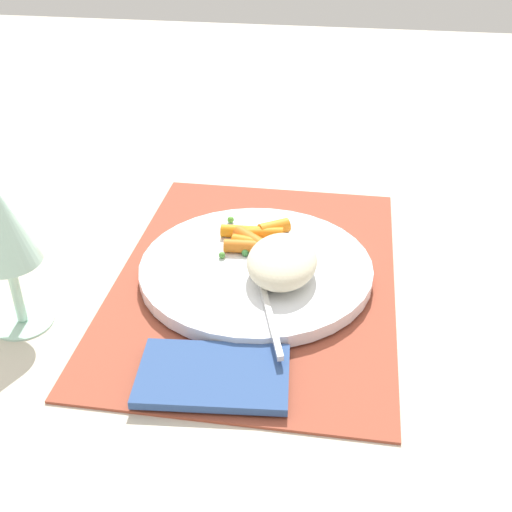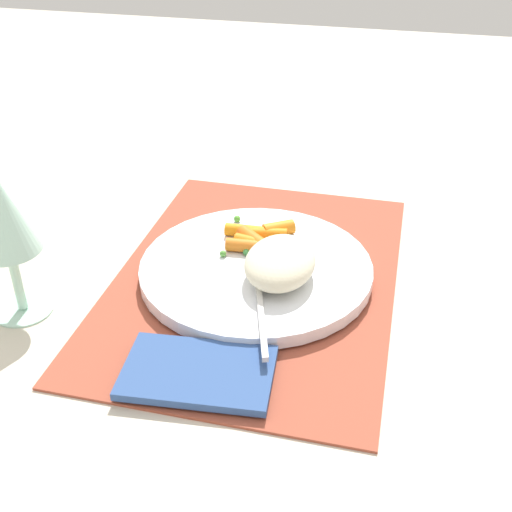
{
  "view_description": "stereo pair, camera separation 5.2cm",
  "coord_description": "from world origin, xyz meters",
  "px_view_note": "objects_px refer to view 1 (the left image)",
  "views": [
    {
      "loc": [
        -0.6,
        -0.09,
        0.42
      ],
      "look_at": [
        0.0,
        0.0,
        0.03
      ],
      "focal_mm": 45.67,
      "sensor_mm": 36.0,
      "label": 1
    },
    {
      "loc": [
        -0.59,
        -0.14,
        0.42
      ],
      "look_at": [
        0.0,
        0.0,
        0.03
      ],
      "focal_mm": 45.67,
      "sensor_mm": 36.0,
      "label": 2
    }
  ],
  "objects_px": {
    "carrot_portion": "(254,237)",
    "plate": "(256,269)",
    "wine_glass": "(0,227)",
    "napkin": "(213,375)",
    "fork": "(262,284)",
    "rice_mound": "(282,261)"
  },
  "relations": [
    {
      "from": "fork",
      "to": "napkin",
      "type": "distance_m",
      "value": 0.13
    },
    {
      "from": "plate",
      "to": "rice_mound",
      "type": "xyz_separation_m",
      "value": [
        -0.02,
        -0.03,
        0.03
      ]
    },
    {
      "from": "rice_mound",
      "to": "plate",
      "type": "bearing_deg",
      "value": 56.73
    },
    {
      "from": "carrot_portion",
      "to": "napkin",
      "type": "bearing_deg",
      "value": 179.03
    },
    {
      "from": "carrot_portion",
      "to": "fork",
      "type": "relative_size",
      "value": 0.43
    },
    {
      "from": "carrot_portion",
      "to": "plate",
      "type": "bearing_deg",
      "value": -167.92
    },
    {
      "from": "rice_mound",
      "to": "fork",
      "type": "distance_m",
      "value": 0.03
    },
    {
      "from": "fork",
      "to": "napkin",
      "type": "xyz_separation_m",
      "value": [
        -0.13,
        0.03,
        -0.01
      ]
    },
    {
      "from": "plate",
      "to": "carrot_portion",
      "type": "height_order",
      "value": "carrot_portion"
    },
    {
      "from": "napkin",
      "to": "carrot_portion",
      "type": "bearing_deg",
      "value": -0.97
    },
    {
      "from": "carrot_portion",
      "to": "wine_glass",
      "type": "height_order",
      "value": "wine_glass"
    },
    {
      "from": "fork",
      "to": "wine_glass",
      "type": "xyz_separation_m",
      "value": [
        -0.07,
        0.24,
        0.09
      ]
    },
    {
      "from": "wine_glass",
      "to": "napkin",
      "type": "xyz_separation_m",
      "value": [
        -0.06,
        -0.21,
        -0.1
      ]
    },
    {
      "from": "fork",
      "to": "wine_glass",
      "type": "height_order",
      "value": "wine_glass"
    },
    {
      "from": "carrot_portion",
      "to": "wine_glass",
      "type": "bearing_deg",
      "value": 125.95
    },
    {
      "from": "rice_mound",
      "to": "carrot_portion",
      "type": "relative_size",
      "value": 1.23
    },
    {
      "from": "carrot_portion",
      "to": "napkin",
      "type": "xyz_separation_m",
      "value": [
        -0.22,
        0.0,
        -0.02
      ]
    },
    {
      "from": "plate",
      "to": "wine_glass",
      "type": "xyz_separation_m",
      "value": [
        -0.11,
        0.23,
        0.1
      ]
    },
    {
      "from": "wine_glass",
      "to": "rice_mound",
      "type": "bearing_deg",
      "value": -69.96
    },
    {
      "from": "carrot_portion",
      "to": "wine_glass",
      "type": "xyz_separation_m",
      "value": [
        -0.16,
        0.22,
        0.09
      ]
    },
    {
      "from": "rice_mound",
      "to": "carrot_portion",
      "type": "bearing_deg",
      "value": 32.68
    },
    {
      "from": "plate",
      "to": "napkin",
      "type": "bearing_deg",
      "value": 175.78
    }
  ]
}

